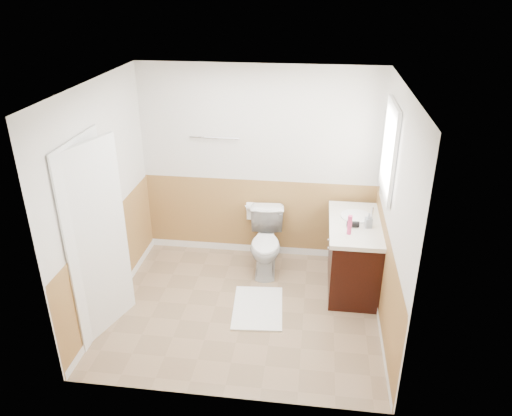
# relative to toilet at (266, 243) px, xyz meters

# --- Properties ---
(floor) EXTENTS (3.00, 3.00, 0.00)m
(floor) POSITION_rel_toilet_xyz_m (-0.15, -0.86, -0.38)
(floor) COLOR #8C7051
(floor) RESTS_ON ground
(ceiling) EXTENTS (3.00, 3.00, 0.00)m
(ceiling) POSITION_rel_toilet_xyz_m (-0.15, -0.86, 2.12)
(ceiling) COLOR white
(ceiling) RESTS_ON floor
(wall_back) EXTENTS (3.00, 0.00, 3.00)m
(wall_back) POSITION_rel_toilet_xyz_m (-0.15, 0.44, 0.87)
(wall_back) COLOR silver
(wall_back) RESTS_ON floor
(wall_front) EXTENTS (3.00, 0.00, 3.00)m
(wall_front) POSITION_rel_toilet_xyz_m (-0.15, -2.16, 0.87)
(wall_front) COLOR silver
(wall_front) RESTS_ON floor
(wall_left) EXTENTS (0.00, 3.00, 3.00)m
(wall_left) POSITION_rel_toilet_xyz_m (-1.65, -0.86, 0.87)
(wall_left) COLOR silver
(wall_left) RESTS_ON floor
(wall_right) EXTENTS (0.00, 3.00, 3.00)m
(wall_right) POSITION_rel_toilet_xyz_m (1.35, -0.86, 0.87)
(wall_right) COLOR silver
(wall_right) RESTS_ON floor
(wainscot_back) EXTENTS (3.00, 0.00, 3.00)m
(wainscot_back) POSITION_rel_toilet_xyz_m (-0.15, 0.43, 0.12)
(wainscot_back) COLOR olive
(wainscot_back) RESTS_ON floor
(wainscot_front) EXTENTS (3.00, 0.00, 3.00)m
(wainscot_front) POSITION_rel_toilet_xyz_m (-0.15, -2.15, 0.12)
(wainscot_front) COLOR olive
(wainscot_front) RESTS_ON floor
(wainscot_left) EXTENTS (0.00, 2.60, 2.60)m
(wainscot_left) POSITION_rel_toilet_xyz_m (-1.64, -0.86, 0.12)
(wainscot_left) COLOR olive
(wainscot_left) RESTS_ON floor
(wainscot_right) EXTENTS (0.00, 2.60, 2.60)m
(wainscot_right) POSITION_rel_toilet_xyz_m (1.34, -0.86, 0.12)
(wainscot_right) COLOR olive
(wainscot_right) RESTS_ON floor
(toilet) EXTENTS (0.49, 0.78, 0.76)m
(toilet) POSITION_rel_toilet_xyz_m (0.00, 0.00, 0.00)
(toilet) COLOR silver
(toilet) RESTS_ON floor
(bath_mat) EXTENTS (0.61, 0.84, 0.02)m
(bath_mat) POSITION_rel_toilet_xyz_m (-0.00, -0.84, -0.37)
(bath_mat) COLOR white
(bath_mat) RESTS_ON floor
(vanity_cabinet) EXTENTS (0.55, 1.10, 0.80)m
(vanity_cabinet) POSITION_rel_toilet_xyz_m (1.06, -0.22, 0.02)
(vanity_cabinet) COLOR black
(vanity_cabinet) RESTS_ON floor
(vanity_knob_left) EXTENTS (0.03, 0.03, 0.03)m
(vanity_knob_left) POSITION_rel_toilet_xyz_m (0.76, -0.32, 0.17)
(vanity_knob_left) COLOR silver
(vanity_knob_left) RESTS_ON vanity_cabinet
(vanity_knob_right) EXTENTS (0.03, 0.03, 0.03)m
(vanity_knob_right) POSITION_rel_toilet_xyz_m (0.76, -0.12, 0.17)
(vanity_knob_right) COLOR silver
(vanity_knob_right) RESTS_ON vanity_cabinet
(countertop) EXTENTS (0.60, 1.15, 0.05)m
(countertop) POSITION_rel_toilet_xyz_m (1.05, -0.22, 0.44)
(countertop) COLOR white
(countertop) RESTS_ON vanity_cabinet
(sink_basin) EXTENTS (0.36, 0.36, 0.02)m
(sink_basin) POSITION_rel_toilet_xyz_m (1.06, -0.07, 0.48)
(sink_basin) COLOR white
(sink_basin) RESTS_ON countertop
(faucet) EXTENTS (0.02, 0.02, 0.14)m
(faucet) POSITION_rel_toilet_xyz_m (1.24, -0.07, 0.54)
(faucet) COLOR silver
(faucet) RESTS_ON countertop
(lotion_bottle) EXTENTS (0.05, 0.05, 0.22)m
(lotion_bottle) POSITION_rel_toilet_xyz_m (0.96, -0.51, 0.58)
(lotion_bottle) COLOR #DE3972
(lotion_bottle) RESTS_ON countertop
(soap_dispenser) EXTENTS (0.09, 0.09, 0.17)m
(soap_dispenser) POSITION_rel_toilet_xyz_m (1.18, -0.32, 0.55)
(soap_dispenser) COLOR gray
(soap_dispenser) RESTS_ON countertop
(hair_dryer_body) EXTENTS (0.14, 0.07, 0.07)m
(hair_dryer_body) POSITION_rel_toilet_xyz_m (1.01, -0.34, 0.50)
(hair_dryer_body) COLOR black
(hair_dryer_body) RESTS_ON countertop
(hair_dryer_handle) EXTENTS (0.03, 0.03, 0.07)m
(hair_dryer_handle) POSITION_rel_toilet_xyz_m (0.98, -0.29, 0.47)
(hair_dryer_handle) COLOR black
(hair_dryer_handle) RESTS_ON countertop
(mirror_panel) EXTENTS (0.02, 0.35, 0.90)m
(mirror_panel) POSITION_rel_toilet_xyz_m (1.33, 0.24, 1.17)
(mirror_panel) COLOR silver
(mirror_panel) RESTS_ON wall_right
(window_frame) EXTENTS (0.04, 0.80, 1.00)m
(window_frame) POSITION_rel_toilet_xyz_m (1.32, -0.27, 1.37)
(window_frame) COLOR white
(window_frame) RESTS_ON wall_right
(window_glass) EXTENTS (0.01, 0.70, 0.90)m
(window_glass) POSITION_rel_toilet_xyz_m (1.34, -0.27, 1.37)
(window_glass) COLOR white
(window_glass) RESTS_ON wall_right
(door) EXTENTS (0.29, 0.78, 2.04)m
(door) POSITION_rel_toilet_xyz_m (-1.55, -1.31, 0.64)
(door) COLOR white
(door) RESTS_ON wall_left
(door_frame) EXTENTS (0.02, 0.92, 2.10)m
(door_frame) POSITION_rel_toilet_xyz_m (-1.63, -1.31, 0.65)
(door_frame) COLOR white
(door_frame) RESTS_ON wall_left
(door_knob) EXTENTS (0.06, 0.06, 0.06)m
(door_knob) POSITION_rel_toilet_xyz_m (-1.49, -0.98, 0.57)
(door_knob) COLOR silver
(door_knob) RESTS_ON door
(towel_bar) EXTENTS (0.62, 0.02, 0.02)m
(towel_bar) POSITION_rel_toilet_xyz_m (-0.70, 0.39, 1.22)
(towel_bar) COLOR silver
(towel_bar) RESTS_ON wall_back
(tp_holder_bar) EXTENTS (0.14, 0.02, 0.02)m
(tp_holder_bar) POSITION_rel_toilet_xyz_m (-0.25, 0.37, 0.32)
(tp_holder_bar) COLOR silver
(tp_holder_bar) RESTS_ON wall_back
(tp_roll) EXTENTS (0.10, 0.11, 0.11)m
(tp_roll) POSITION_rel_toilet_xyz_m (-0.25, 0.37, 0.32)
(tp_roll) COLOR white
(tp_roll) RESTS_ON tp_holder_bar
(tp_sheet) EXTENTS (0.10, 0.01, 0.16)m
(tp_sheet) POSITION_rel_toilet_xyz_m (-0.25, 0.37, 0.21)
(tp_sheet) COLOR white
(tp_sheet) RESTS_ON tp_roll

